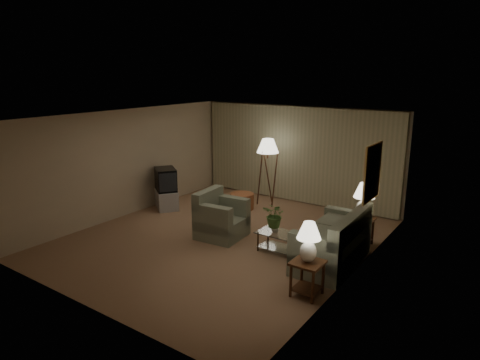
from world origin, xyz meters
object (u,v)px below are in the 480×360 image
(floor_lamp, at_px, (267,171))
(side_table_near, at_px, (307,273))
(crt_tv, at_px, (166,179))
(side_table_far, at_px, (362,227))
(vase, at_px, (275,228))
(ottoman, at_px, (242,201))
(table_lamp_far, at_px, (364,197))
(armchair, at_px, (222,219))
(sofa, at_px, (332,243))
(table_lamp_near, at_px, (309,239))
(coffee_table, at_px, (281,240))
(tv_cabinet, at_px, (167,199))

(floor_lamp, bearing_deg, side_table_near, -51.08)
(crt_tv, bearing_deg, side_table_far, 42.08)
(vase, bearing_deg, ottoman, 138.19)
(table_lamp_far, height_order, vase, table_lamp_far)
(table_lamp_far, height_order, floor_lamp, floor_lamp)
(armchair, xyz_separation_m, vase, (1.37, -0.00, 0.08))
(sofa, bearing_deg, side_table_near, 4.73)
(side_table_far, bearing_deg, crt_tv, -173.97)
(table_lamp_near, distance_m, vase, 1.91)
(coffee_table, distance_m, vase, 0.27)
(side_table_far, height_order, table_lamp_near, table_lamp_near)
(armchair, bearing_deg, table_lamp_far, -68.81)
(armchair, height_order, table_lamp_far, table_lamp_far)
(side_table_near, distance_m, ottoman, 4.70)
(side_table_far, bearing_deg, tv_cabinet, -173.97)
(sofa, bearing_deg, table_lamp_far, 171.55)
(vase, bearing_deg, crt_tv, 168.26)
(table_lamp_far, relative_size, crt_tv, 0.89)
(tv_cabinet, relative_size, floor_lamp, 0.53)
(side_table_far, distance_m, table_lamp_far, 0.65)
(table_lamp_near, bearing_deg, ottoman, 137.78)
(floor_lamp, distance_m, vase, 3.21)
(floor_lamp, bearing_deg, side_table_far, -22.18)
(crt_tv, bearing_deg, coffee_table, 24.74)
(side_table_near, xyz_separation_m, vase, (-1.35, 1.25, 0.09))
(side_table_far, relative_size, table_lamp_near, 0.88)
(crt_tv, bearing_deg, armchair, 18.30)
(armchair, height_order, ottoman, armchair)
(side_table_far, distance_m, coffee_table, 1.81)
(armchair, relative_size, table_lamp_near, 1.68)
(vase, bearing_deg, coffee_table, -0.00)
(table_lamp_far, bearing_deg, coffee_table, -131.56)
(table_lamp_far, bearing_deg, crt_tv, -173.97)
(armchair, bearing_deg, vase, -95.37)
(sofa, relative_size, ottoman, 3.07)
(sofa, bearing_deg, tv_cabinet, -99.51)
(tv_cabinet, bearing_deg, floor_lamp, 77.45)
(tv_cabinet, bearing_deg, side_table_far, 42.08)
(table_lamp_far, distance_m, coffee_table, 1.96)
(vase, bearing_deg, floor_lamp, 124.17)
(ottoman, distance_m, vase, 2.88)
(side_table_near, xyz_separation_m, side_table_far, (0.00, 2.60, -0.01))
(floor_lamp, bearing_deg, table_lamp_near, -51.08)
(armchair, distance_m, table_lamp_far, 3.10)
(sofa, distance_m, crt_tv, 5.11)
(side_table_far, bearing_deg, sofa, -96.84)
(crt_tv, height_order, floor_lamp, floor_lamp)
(crt_tv, relative_size, ottoman, 1.35)
(table_lamp_near, xyz_separation_m, vase, (-1.35, 1.25, -0.51))
(table_lamp_far, xyz_separation_m, tv_cabinet, (-5.20, -0.55, -0.80))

